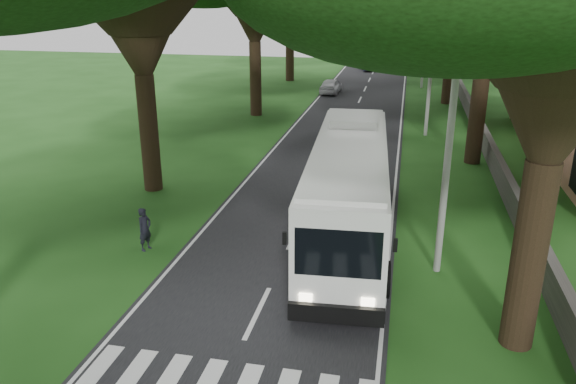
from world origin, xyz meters
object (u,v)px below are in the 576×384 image
object	(u,v)px
pole_mid	(430,73)
coach_bus	(349,187)
pole_near	(448,157)
pedestrian	(145,229)
distant_car_b	(368,64)
pole_far	(425,45)
distant_car_c	(395,62)
distant_car_a	(331,86)

from	to	relation	value
pole_mid	coach_bus	world-z (taller)	pole_mid
pole_near	pedestrian	distance (m)	11.33
coach_bus	distant_car_b	size ratio (longest dim) A/B	3.21
pole_far	distant_car_c	world-z (taller)	pole_far
pole_mid	distant_car_a	xyz separation A→B (m)	(-8.50, 14.73, -3.44)
distant_car_c	pole_mid	bearing A→B (deg)	113.51
distant_car_c	pedestrian	xyz separation A→B (m)	(-7.66, -55.53, 0.17)
distant_car_a	pedestrian	size ratio (longest dim) A/B	2.46
pole_mid	distant_car_a	distance (m)	17.35
distant_car_a	distant_car_b	world-z (taller)	distant_car_a
pole_near	pole_far	distance (m)	40.00
pole_near	pedestrian	bearing A→B (deg)	-177.25
pedestrian	distant_car_b	bearing A→B (deg)	12.94
pedestrian	coach_bus	bearing A→B (deg)	-51.59
distant_car_c	distant_car_a	bearing A→B (deg)	93.59
pole_mid	pole_far	xyz separation A→B (m)	(0.00, 20.00, 0.00)
distant_car_a	distant_car_b	xyz separation A→B (m)	(2.20, 17.24, -0.02)
coach_bus	pedestrian	bearing A→B (deg)	-162.86
pole_mid	distant_car_c	world-z (taller)	pole_mid
distant_car_a	distant_car_b	bearing A→B (deg)	-93.52
distant_car_c	pedestrian	bearing A→B (deg)	100.50
distant_car_a	distant_car_c	xyz separation A→B (m)	(5.35, 20.28, -0.06)
pole_mid	distant_car_b	xyz separation A→B (m)	(-6.30, 31.97, -3.46)
pole_mid	pedestrian	size ratio (longest dim) A/B	4.74
pole_near	coach_bus	xyz separation A→B (m)	(-3.43, 2.25, -2.06)
distant_car_b	pole_far	bearing A→B (deg)	-76.89
pole_mid	pole_far	world-z (taller)	same
coach_bus	pedestrian	distance (m)	7.99
pole_far	distant_car_c	size ratio (longest dim) A/B	1.79
pole_near	distant_car_b	size ratio (longest dim) A/B	1.90
pole_far	coach_bus	bearing A→B (deg)	-95.19
pole_far	distant_car_c	bearing A→B (deg)	101.86
pole_mid	pole_near	bearing A→B (deg)	-90.00
pole_near	pedestrian	xyz separation A→B (m)	(-10.82, -0.52, -3.34)
coach_bus	pole_far	bearing A→B (deg)	81.40
pole_mid	pole_far	distance (m)	20.00
coach_bus	distant_car_c	world-z (taller)	coach_bus
coach_bus	distant_car_a	xyz separation A→B (m)	(-5.07, 32.48, -1.38)
pole_mid	distant_car_b	world-z (taller)	pole_mid
pole_near	distant_car_c	world-z (taller)	pole_near
pole_near	distant_car_b	world-z (taller)	pole_near
distant_car_b	distant_car_c	size ratio (longest dim) A/B	0.94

